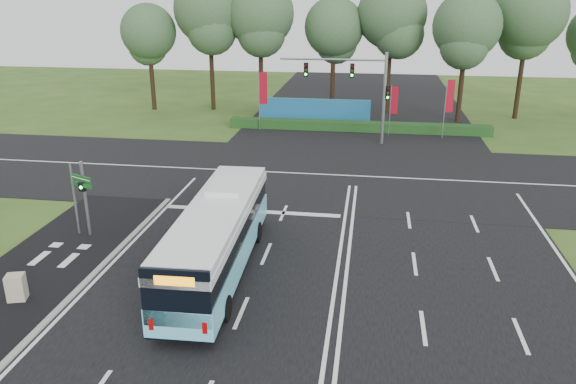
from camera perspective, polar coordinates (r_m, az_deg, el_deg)
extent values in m
plane|color=#30531B|center=(25.26, 5.20, -6.84)|extent=(120.00, 120.00, 0.00)
cube|color=black|center=(25.25, 5.21, -6.80)|extent=(20.00, 120.00, 0.04)
cube|color=black|center=(36.37, 6.42, 1.63)|extent=(120.00, 14.00, 0.05)
cube|color=black|center=(26.36, -23.76, -7.31)|extent=(5.00, 18.00, 0.06)
cube|color=gray|center=(25.19, -19.09, -7.86)|extent=(0.25, 18.00, 0.12)
cube|color=#6AD8F6|center=(23.82, -7.09, -5.92)|extent=(2.74, 11.43, 1.04)
cube|color=black|center=(24.03, -7.04, -6.94)|extent=(2.71, 11.37, 0.28)
cube|color=black|center=(23.43, -7.19, -3.84)|extent=(2.64, 11.26, 0.90)
cube|color=white|center=(23.21, -7.25, -2.55)|extent=(2.74, 11.43, 0.33)
cube|color=white|center=(23.09, -7.28, -1.79)|extent=(2.68, 10.97, 0.33)
cube|color=white|center=(25.15, -6.05, 0.78)|extent=(1.61, 2.89, 0.24)
cube|color=black|center=(18.60, -11.30, -10.58)|extent=(2.30, 0.20, 2.08)
cube|color=orange|center=(18.24, -11.47, -8.84)|extent=(1.33, 0.10, 0.33)
cylinder|color=black|center=(27.13, -7.74, -3.85)|extent=(0.30, 0.99, 0.98)
cylinder|color=black|center=(26.68, -3.13, -4.10)|extent=(0.30, 0.99, 0.98)
cylinder|color=black|center=(21.33, -12.25, -11.12)|extent=(0.30, 0.99, 0.98)
cylinder|color=black|center=(20.76, -6.35, -11.68)|extent=(0.30, 0.99, 0.98)
cylinder|color=gray|center=(28.47, -19.86, -0.71)|extent=(0.15, 0.15, 3.78)
cube|color=black|center=(28.10, -20.19, 0.50)|extent=(0.34, 0.26, 0.43)
sphere|color=#19F233|center=(28.02, -20.29, 0.44)|extent=(0.15, 0.15, 0.15)
cylinder|color=gray|center=(28.83, -20.84, -0.71)|extent=(0.11, 0.11, 3.66)
cube|color=#0D4B1A|center=(27.93, -20.29, 1.30)|extent=(1.28, 0.62, 0.27)
cube|color=#0D4B1A|center=(28.03, -20.21, 0.69)|extent=(1.28, 0.62, 0.20)
cube|color=white|center=(27.90, -20.32, 1.28)|extent=(1.17, 0.53, 0.04)
cube|color=#AFA98D|center=(24.16, -25.87, -8.76)|extent=(0.79, 0.72, 1.10)
cylinder|color=gray|center=(48.06, -2.94, 9.25)|extent=(0.08, 0.08, 5.03)
cube|color=maroon|center=(47.79, -2.53, 10.49)|extent=(0.67, 0.08, 2.68)
cylinder|color=gray|center=(46.85, 10.33, 8.12)|extent=(0.06, 0.06, 4.13)
cube|color=maroon|center=(46.67, 10.77, 9.14)|extent=(0.55, 0.10, 2.20)
cylinder|color=gray|center=(46.77, 15.63, 8.12)|extent=(0.07, 0.07, 4.81)
cube|color=maroon|center=(46.73, 16.14, 9.33)|extent=(0.62, 0.24, 2.56)
cylinder|color=gray|center=(43.78, 9.74, 9.27)|extent=(0.24, 0.24, 7.00)
cylinder|color=gray|center=(43.46, 4.55, 13.28)|extent=(8.00, 0.16, 0.16)
cube|color=black|center=(43.47, 6.54, 12.15)|extent=(0.32, 0.28, 1.05)
cube|color=black|center=(43.74, 1.85, 12.31)|extent=(0.32, 0.28, 1.05)
cube|color=black|center=(43.70, 10.11, 9.89)|extent=(0.32, 0.28, 1.05)
cube|color=#173814|center=(48.32, 7.10, 6.62)|extent=(22.00, 1.20, 0.80)
cube|color=#1B6092|center=(50.86, 2.67, 8.22)|extent=(10.00, 0.30, 2.20)
cylinder|color=black|center=(58.02, -13.68, 11.63)|extent=(0.44, 0.44, 7.19)
sphere|color=#33512F|center=(57.63, -14.00, 15.54)|extent=(5.30, 5.30, 5.30)
cylinder|color=black|center=(56.88, -7.77, 12.82)|extent=(0.44, 0.44, 9.11)
sphere|color=#33512F|center=(56.51, -8.02, 17.89)|extent=(6.71, 6.71, 6.71)
cylinder|color=black|center=(55.94, -2.77, 12.70)|extent=(0.44, 0.44, 8.79)
sphere|color=#33512F|center=(55.55, -2.85, 17.68)|extent=(6.48, 6.48, 6.48)
cylinder|color=black|center=(55.78, 4.57, 12.03)|extent=(0.44, 0.44, 7.62)
sphere|color=#33512F|center=(55.38, 4.70, 16.36)|extent=(5.62, 5.62, 5.62)
cylinder|color=black|center=(55.73, 10.20, 12.38)|extent=(0.44, 0.44, 8.77)
sphere|color=#33512F|center=(55.33, 10.52, 17.35)|extent=(6.46, 6.46, 6.46)
cylinder|color=black|center=(53.12, 17.24, 11.05)|extent=(0.44, 0.44, 8.01)
sphere|color=#33512F|center=(52.69, 17.74, 15.80)|extent=(5.90, 5.90, 5.90)
cylinder|color=black|center=(56.38, 22.60, 11.39)|extent=(0.44, 0.44, 8.96)
sphere|color=#33512F|center=(56.00, 23.29, 16.38)|extent=(6.60, 6.60, 6.60)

